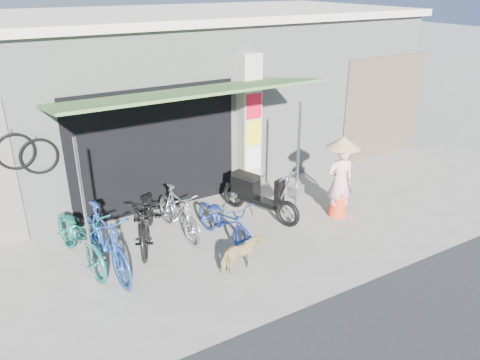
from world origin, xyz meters
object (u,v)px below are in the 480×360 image
bike_silver (179,213)px  nun (340,177)px  moped (258,194)px  bike_teal (80,236)px  street_dog (242,255)px  bike_black (147,216)px  bike_navy (225,220)px  bike_blue (105,241)px

bike_silver → nun: size_ratio=0.97×
moped → nun: 1.63m
bike_teal → street_dog: size_ratio=2.71×
bike_teal → bike_black: bearing=-2.4°
bike_navy → street_dog: bearing=-109.3°
bike_silver → nun: bearing=-19.9°
bike_teal → bike_navy: bike_teal is taller
bike_black → street_dog: (0.96, -1.67, -0.20)m
nun → bike_navy: bearing=12.8°
bike_blue → bike_silver: bearing=11.9°
street_dog → bike_black: bearing=25.3°
nun → bike_silver: bearing=2.8°
bike_black → bike_navy: 1.37m
bike_blue → moped: (3.11, 0.42, -0.09)m
bike_blue → bike_black: bearing=26.4°
street_dog → moped: (1.25, 1.51, 0.17)m
bike_blue → moped: size_ratio=1.06×
bike_blue → street_dog: bearing=-36.7°
bike_navy → street_dog: bike_navy is taller
bike_teal → bike_black: bike_teal is taller
bike_teal → bike_black: (1.20, 0.13, -0.01)m
bike_silver → moped: bearing=-6.4°
moped → nun: size_ratio=1.08×
bike_silver → bike_black: bearing=165.2°
bike_silver → moped: size_ratio=0.89×
bike_teal → moped: bearing=-9.0°
bike_navy → nun: 2.47m
bike_silver → street_dog: 1.63m
bike_black → bike_blue: bearing=-123.1°
bike_teal → street_dog: 2.65m
bike_blue → bike_navy: bearing=-9.9°
bike_blue → bike_black: size_ratio=0.97×
bike_black → nun: 3.73m
bike_navy → moped: bearing=21.1°
bike_silver → street_dog: bike_silver is taller
bike_navy → nun: size_ratio=1.00×
bike_black → bike_navy: (1.17, -0.71, -0.08)m
bike_navy → bike_blue: bearing=169.3°
bike_teal → bike_blue: (0.30, -0.44, 0.05)m
bike_black → bike_silver: (0.55, -0.10, -0.03)m
bike_teal → moped: moped is taller
bike_blue → moped: bearing=1.5°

